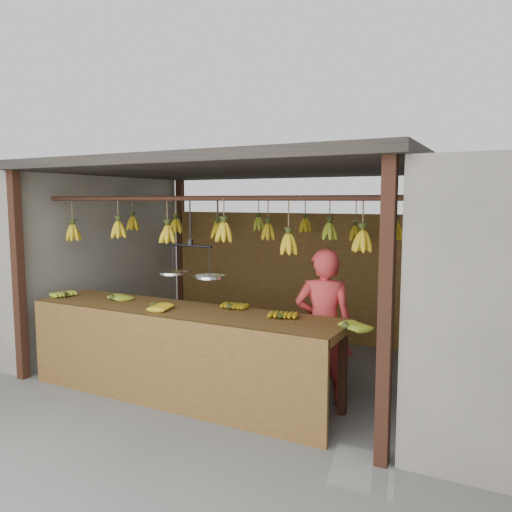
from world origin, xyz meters
The scene contains 8 objects.
ground centered at (0.00, 0.00, 0.00)m, with size 80.00×80.00×0.00m, color #5B5B57.
stall centered at (0.00, 0.33, 1.97)m, with size 4.30×3.30×2.40m.
neighbor_left centered at (-3.60, 0.00, 1.15)m, with size 3.00×3.00×2.30m, color slate.
counter centered at (-0.10, -1.23, 0.70)m, with size 3.53×0.76×0.96m.
hanging_bananas centered at (0.00, 0.01, 1.63)m, with size 3.58×2.23×0.39m.
balance_scale centered at (-0.06, -1.00, 1.28)m, with size 0.76×0.33×0.78m.
vendor centered at (1.21, -0.60, 0.76)m, with size 0.56×0.37×1.53m, color #BF3333.
bag_bundles centered at (1.94, 1.35, 0.99)m, with size 0.08×0.26×1.27m.
Camera 1 is at (2.80, -5.09, 1.98)m, focal length 35.00 mm.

